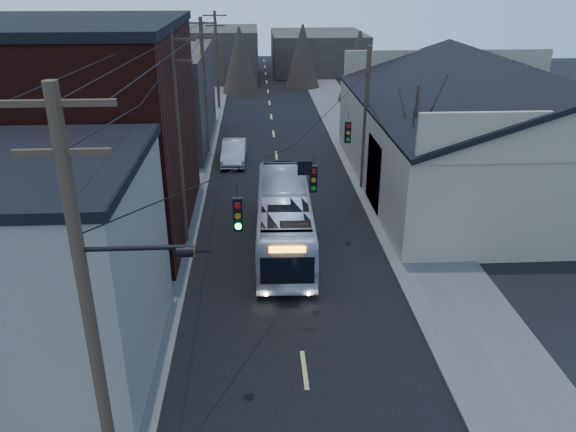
{
  "coord_description": "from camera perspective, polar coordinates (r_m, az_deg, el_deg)",
  "views": [
    {
      "loc": [
        -1.43,
        -7.1,
        12.22
      ],
      "look_at": [
        -0.2,
        14.07,
        3.0
      ],
      "focal_mm": 35.0,
      "sensor_mm": 36.0,
      "label": 1
    }
  ],
  "objects": [
    {
      "name": "warehouse",
      "position": [
        36.46,
        20.27,
        6.9
      ],
      "size": [
        16.16,
        20.6,
        7.73
      ],
      "color": "gray",
      "rests_on": "ground"
    },
    {
      "name": "sidewalk_right",
      "position": [
        39.84,
        8.35,
        5.47
      ],
      "size": [
        4.0,
        110.0,
        0.12
      ],
      "primitive_type": "cube",
      "color": "#474744",
      "rests_on": "ground"
    },
    {
      "name": "bare_tree",
      "position": [
        29.52,
        12.47,
        5.96
      ],
      "size": [
        0.4,
        0.4,
        7.2
      ],
      "primitive_type": "cone",
      "color": "black",
      "rests_on": "ground"
    },
    {
      "name": "sidewalk_left",
      "position": [
        39.37,
        -10.61,
        5.1
      ],
      "size": [
        4.0,
        110.0,
        0.12
      ],
      "primitive_type": "cube",
      "color": "#474744",
      "rests_on": "ground"
    },
    {
      "name": "road_surface",
      "position": [
        39.08,
        -1.07,
        5.29
      ],
      "size": [
        9.0,
        110.0,
        0.02
      ],
      "primitive_type": "cube",
      "color": "black",
      "rests_on": "ground"
    },
    {
      "name": "building_far_right",
      "position": [
        78.16,
        3.0,
        16.32
      ],
      "size": [
        12.0,
        14.0,
        5.0
      ],
      "primitive_type": "cube",
      "color": "#2E2924",
      "rests_on": "ground"
    },
    {
      "name": "building_brick",
      "position": [
        29.32,
        -20.41,
        7.78
      ],
      "size": [
        10.0,
        12.0,
        10.0
      ],
      "primitive_type": "cube",
      "color": "black",
      "rests_on": "ground"
    },
    {
      "name": "building_clapboard",
      "position": [
        19.81,
        -25.49,
        -5.11
      ],
      "size": [
        8.0,
        8.0,
        7.0
      ],
      "primitive_type": "cube",
      "color": "slate",
      "rests_on": "ground"
    },
    {
      "name": "building_left_far",
      "position": [
        44.7,
        -13.96,
        11.58
      ],
      "size": [
        9.0,
        14.0,
        7.0
      ],
      "primitive_type": "cube",
      "color": "#2E2924",
      "rests_on": "ground"
    },
    {
      "name": "building_far_left",
      "position": [
        72.83,
        -7.19,
        16.05
      ],
      "size": [
        10.0,
        12.0,
        6.0
      ],
      "primitive_type": "cube",
      "color": "#2E2924",
      "rests_on": "ground"
    },
    {
      "name": "utility_lines",
      "position": [
        32.12,
        -6.35,
        10.28
      ],
      "size": [
        11.24,
        45.28,
        10.5
      ],
      "color": "#382B1E",
      "rests_on": "ground"
    },
    {
      "name": "bus",
      "position": [
        26.71,
        -0.39,
        -0.24
      ],
      "size": [
        2.76,
        10.6,
        2.93
      ],
      "primitive_type": "imported",
      "rotation": [
        0.0,
        0.0,
        3.11
      ],
      "color": "silver",
      "rests_on": "ground"
    },
    {
      "name": "parked_car",
      "position": [
        39.47,
        -5.5,
        6.51
      ],
      "size": [
        1.71,
        4.64,
        1.52
      ],
      "primitive_type": "imported",
      "rotation": [
        0.0,
        0.0,
        -0.02
      ],
      "color": "#A6A7AE",
      "rests_on": "ground"
    }
  ]
}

